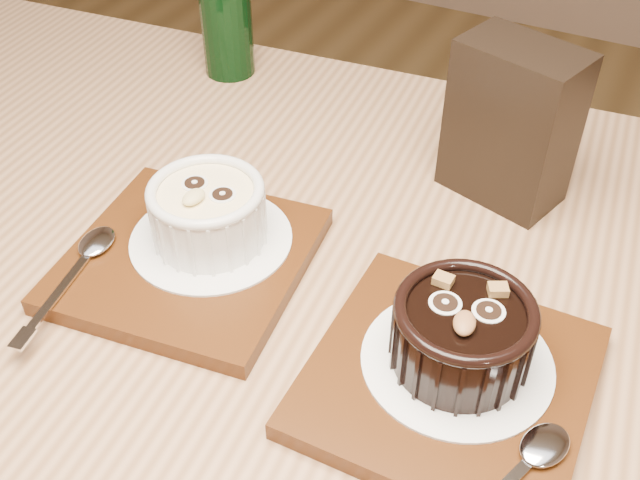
% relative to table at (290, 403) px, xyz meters
% --- Properties ---
extents(table, '(1.27, 0.91, 0.75)m').
position_rel_table_xyz_m(table, '(0.00, 0.00, 0.00)').
color(table, '#8C603D').
rests_on(table, ground).
extents(tray_left, '(0.20, 0.20, 0.01)m').
position_rel_table_xyz_m(tray_left, '(-0.10, 0.02, 0.10)').
color(tray_left, '#4C250C').
rests_on(tray_left, table).
extents(doily_left, '(0.13, 0.13, 0.00)m').
position_rel_table_xyz_m(doily_left, '(-0.09, 0.04, 0.11)').
color(doily_left, white).
rests_on(doily_left, tray_left).
extents(ramekin_white, '(0.09, 0.09, 0.05)m').
position_rel_table_xyz_m(ramekin_white, '(-0.09, 0.04, 0.14)').
color(ramekin_white, white).
rests_on(ramekin_white, doily_left).
extents(spoon_left, '(0.05, 0.14, 0.01)m').
position_rel_table_xyz_m(spoon_left, '(-0.16, -0.04, 0.11)').
color(spoon_left, silver).
rests_on(spoon_left, tray_left).
extents(tray_right, '(0.18, 0.18, 0.01)m').
position_rel_table_xyz_m(tray_right, '(0.12, 0.00, 0.10)').
color(tray_right, '#4C250C').
rests_on(tray_right, table).
extents(doily_right, '(0.13, 0.13, 0.00)m').
position_rel_table_xyz_m(doily_right, '(0.12, 0.01, 0.11)').
color(doily_right, white).
rests_on(doily_right, tray_right).
extents(ramekin_dark, '(0.09, 0.09, 0.06)m').
position_rel_table_xyz_m(ramekin_dark, '(0.12, 0.01, 0.14)').
color(ramekin_dark, black).
rests_on(ramekin_dark, doily_right).
extents(spoon_right, '(0.07, 0.13, 0.01)m').
position_rel_table_xyz_m(spoon_right, '(0.18, -0.06, 0.11)').
color(spoon_right, silver).
rests_on(spoon_right, tray_right).
extents(condiment_stand, '(0.11, 0.09, 0.14)m').
position_rel_table_xyz_m(condiment_stand, '(0.09, 0.23, 0.16)').
color(condiment_stand, black).
rests_on(condiment_stand, table).
extents(green_bottle, '(0.05, 0.05, 0.21)m').
position_rel_table_xyz_m(green_bottle, '(-0.25, 0.31, 0.17)').
color(green_bottle, black).
rests_on(green_bottle, table).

